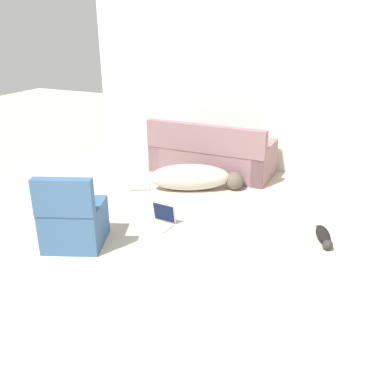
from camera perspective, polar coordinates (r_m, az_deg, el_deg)
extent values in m
plane|color=#BCB29E|center=(3.54, -7.59, -20.73)|extent=(20.00, 20.00, 0.00)
cube|color=silver|center=(7.04, 12.11, 13.20)|extent=(6.78, 0.06, 2.68)
cube|color=gray|center=(7.06, 2.71, 4.35)|extent=(1.97, 0.83, 0.45)
cube|color=gray|center=(6.63, 1.66, 7.13)|extent=(1.96, 0.16, 0.43)
cube|color=gray|center=(6.78, 9.64, 3.90)|extent=(0.21, 0.81, 0.59)
cube|color=gray|center=(7.39, -3.65, 5.73)|extent=(0.21, 0.81, 0.59)
ellipsoid|color=beige|center=(6.33, -0.32, 1.98)|extent=(1.24, 0.86, 0.40)
sphere|color=brown|center=(6.40, 5.70, 1.51)|extent=(0.37, 0.37, 0.27)
cylinder|color=beige|center=(6.42, -6.97, 0.44)|extent=(0.29, 0.17, 0.05)
ellipsoid|color=black|center=(5.21, 17.06, -5.43)|extent=(0.28, 0.45, 0.12)
sphere|color=#2D2B2B|center=(5.00, 17.63, -6.76)|extent=(0.15, 0.15, 0.12)
cylinder|color=black|center=(5.46, 16.44, -4.62)|extent=(0.06, 0.11, 0.02)
cube|color=#B7B7BC|center=(5.31, -4.54, -4.56)|extent=(0.34, 0.28, 0.02)
cube|color=#B7B7BC|center=(5.36, -3.73, -2.71)|extent=(0.32, 0.09, 0.25)
cube|color=#0F1938|center=(5.35, -3.78, -2.75)|extent=(0.29, 0.07, 0.22)
cube|color=#385B84|center=(5.00, -15.33, -4.18)|extent=(0.81, 0.80, 0.47)
cube|color=#385B84|center=(4.60, -16.82, -0.70)|extent=(0.63, 0.34, 0.41)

